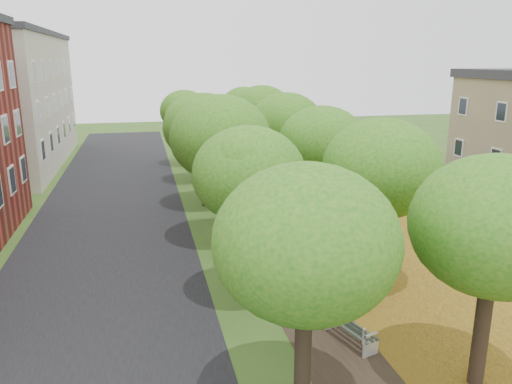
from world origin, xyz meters
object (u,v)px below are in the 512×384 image
car_white (405,179)px  car_silver (506,222)px  car_red (472,204)px  bench (349,328)px  car_grey (446,197)px

car_white → car_silver: bearing=-177.1°
car_red → car_white: (-0.64, 6.05, 0.05)m
bench → car_silver: (10.94, 6.90, 0.28)m
car_white → bench: bearing=148.6°
car_silver → car_white: 9.34m
car_silver → car_red: 3.34m
bench → car_silver: size_ratio=0.45×
car_grey → car_white: size_ratio=0.93×
car_silver → car_white: (-0.07, 9.34, -0.03)m
car_silver → car_grey: 4.75m
car_grey → bench: bearing=154.1°
car_silver → car_white: bearing=-10.9°
bench → car_grey: size_ratio=0.42×
car_silver → car_grey: car_silver is taller
car_red → car_white: bearing=-13.7°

